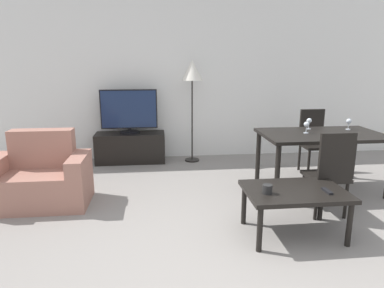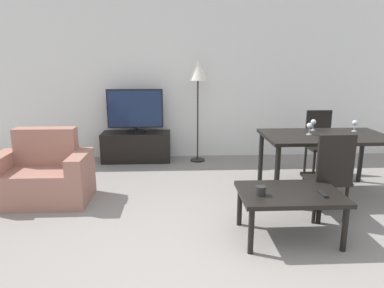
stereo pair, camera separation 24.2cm
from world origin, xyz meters
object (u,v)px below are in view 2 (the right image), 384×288
tv_stand (137,147)px  remote_primary (323,194)px  dining_chair_far (320,140)px  armchair (43,176)px  wine_glass_left (313,123)px  dining_table (325,141)px  wine_glass_right (309,126)px  coffee_table (290,197)px  wine_glass_center (355,124)px  cup_white_near (261,191)px  tv (135,111)px  floor_lamp (198,75)px  dining_chair_near (330,173)px

tv_stand → remote_primary: tv_stand is taller
dining_chair_far → armchair: bearing=-167.2°
wine_glass_left → remote_primary: bearing=-107.7°
dining_table → remote_primary: (-0.52, -1.19, -0.20)m
armchair → wine_glass_right: size_ratio=7.40×
tv_stand → coffee_table: size_ratio=1.20×
remote_primary → wine_glass_center: size_ratio=1.03×
cup_white_near → wine_glass_right: bearing=53.6°
wine_glass_center → wine_glass_right: 0.67m
coffee_table → dining_chair_far: dining_chair_far is taller
coffee_table → cup_white_near: cup_white_near is taller
cup_white_near → tv: bearing=117.3°
coffee_table → dining_table: 1.37m
armchair → wine_glass_center: 3.89m
dining_table → tv: bearing=148.0°
tv_stand → wine_glass_center: bearing=-25.1°
floor_lamp → armchair: bearing=-140.5°
dining_chair_far → wine_glass_right: bearing=-122.6°
dining_table → wine_glass_left: wine_glass_left is taller
armchair → remote_primary: (2.87, -1.11, 0.16)m
floor_lamp → wine_glass_right: size_ratio=11.28×
tv_stand → tv: tv is taller
wine_glass_center → dining_table: bearing=-157.9°
armchair → tv: tv is taller
coffee_table → floor_lamp: (-0.68, 2.60, 1.02)m
floor_lamp → tv_stand: bearing=177.2°
floor_lamp → remote_primary: 3.01m
tv_stand → cup_white_near: (1.40, -2.72, 0.26)m
armchair → cup_white_near: 2.56m
armchair → wine_glass_left: wine_glass_left is taller
coffee_table → dining_chair_far: bearing=60.4°
dining_table → dining_chair_far: bearing=70.6°
tv → dining_chair_near: tv is taller
wine_glass_left → wine_glass_right: same height
tv → wine_glass_left: size_ratio=6.17×
armchair → dining_chair_far: 3.75m
armchair → tv_stand: armchair is taller
armchair → dining_chair_near: size_ratio=1.16×
cup_white_near → dining_chair_far: bearing=55.0°
remote_primary → wine_glass_center: wine_glass_center is taller
dining_table → wine_glass_center: (0.45, 0.18, 0.18)m
dining_chair_far → cup_white_near: bearing=-125.0°
coffee_table → remote_primary: 0.29m
tv → dining_chair_near: (2.22, -2.30, -0.33)m
coffee_table → dining_chair_near: dining_chair_near is taller
coffee_table → wine_glass_center: bearing=46.0°
dining_chair_far → wine_glass_right: 0.93m
dining_chair_far → dining_chair_near: bearing=-109.4°
tv_stand → cup_white_near: 3.07m
remote_primary → wine_glass_left: size_ratio=1.03×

